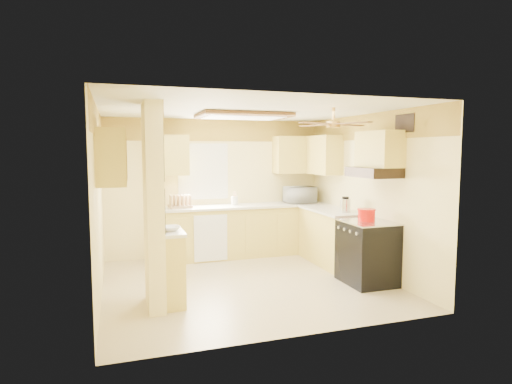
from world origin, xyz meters
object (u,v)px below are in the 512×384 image
object	(u,v)px
dutch_oven	(366,215)
stove	(367,252)
kettle	(345,205)
microwave	(300,195)
bowl	(170,229)

from	to	relation	value
dutch_oven	stove	bearing A→B (deg)	-82.95
kettle	dutch_oven	bearing A→B (deg)	-94.71
stove	dutch_oven	bearing A→B (deg)	97.05
stove	microwave	distance (m)	2.23
microwave	dutch_oven	world-z (taller)	microwave
kettle	bowl	bearing A→B (deg)	-165.68
bowl	dutch_oven	distance (m)	2.82
microwave	dutch_oven	size ratio (longest dim) A/B	2.10
stove	kettle	bearing A→B (deg)	85.86
stove	bowl	world-z (taller)	bowl
microwave	bowl	size ratio (longest dim) A/B	2.32
microwave	bowl	distance (m)	3.44
microwave	stove	bearing A→B (deg)	91.62
microwave	dutch_oven	distance (m)	2.10
bowl	kettle	world-z (taller)	kettle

